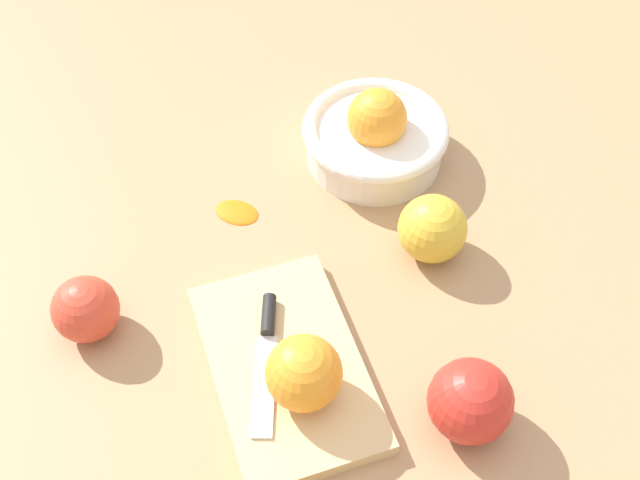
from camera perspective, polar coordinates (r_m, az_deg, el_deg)
ground_plane at (r=0.90m, az=-3.59°, el=-4.71°), size 2.40×2.40×0.00m
bowl at (r=1.01m, az=3.73°, el=7.12°), size 0.17×0.17×0.10m
cutting_board at (r=0.85m, az=-2.27°, el=-8.52°), size 0.25×0.18×0.02m
orange_on_board at (r=0.79m, az=-1.09°, el=-8.91°), size 0.07×0.07×0.07m
knife at (r=0.85m, az=-3.56°, el=-6.98°), size 0.16×0.05×0.01m
apple_back_right at (r=0.81m, az=10.05°, el=-10.59°), size 0.08×0.08×0.08m
apple_back_left at (r=0.92m, az=7.54°, el=0.76°), size 0.08×0.08×0.08m
apple_front_center at (r=0.89m, az=-15.45°, el=-4.49°), size 0.07×0.07×0.07m
citrus_peel at (r=0.98m, az=-5.60°, el=1.98°), size 0.06×0.06×0.01m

